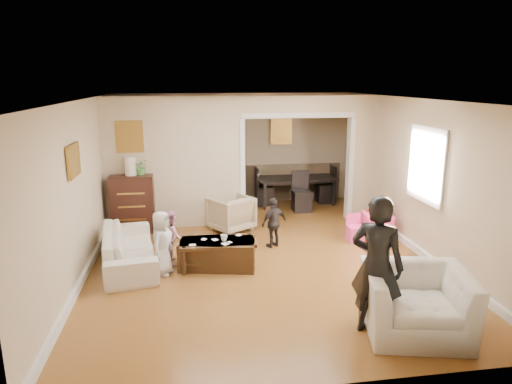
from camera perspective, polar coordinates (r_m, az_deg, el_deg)
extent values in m
plane|color=#A66F2A|center=(7.87, 0.22, -7.79)|extent=(7.00, 7.00, 0.00)
cube|color=tan|center=(9.17, -10.08, 3.58)|extent=(2.75, 0.18, 2.60)
cube|color=tan|center=(9.85, 12.96, 4.14)|extent=(0.55, 0.18, 2.60)
cube|color=tan|center=(9.31, 5.30, 10.86)|extent=(2.22, 0.18, 0.35)
cube|color=white|center=(7.96, 20.55, 3.19)|extent=(0.03, 0.95, 1.10)
cube|color=brown|center=(9.05, -15.51, 6.68)|extent=(0.45, 0.03, 0.55)
cube|color=brown|center=(6.89, -21.82, 3.66)|extent=(0.03, 0.55, 0.40)
cube|color=brown|center=(10.96, 3.15, 7.54)|extent=(0.45, 0.03, 0.55)
imported|color=beige|center=(7.63, -15.57, -6.71)|extent=(1.06, 2.07, 0.58)
imported|color=tan|center=(9.00, -3.18, -2.69)|extent=(1.02, 1.03, 0.69)
imported|color=beige|center=(5.77, 19.35, -12.86)|extent=(1.38, 1.27, 0.77)
cube|color=#34150F|center=(9.18, -15.10, -1.39)|extent=(0.82, 0.46, 1.13)
cylinder|color=#FFEACF|center=(9.02, -15.40, 3.16)|extent=(0.22, 0.22, 0.36)
imported|color=#497D37|center=(9.00, -14.12, 3.05)|extent=(0.28, 0.24, 0.31)
cube|color=#3C2513|center=(7.32, -4.81, -7.67)|extent=(1.28, 0.81, 0.44)
imported|color=white|center=(7.19, -4.03, -5.76)|extent=(0.13, 0.13, 0.10)
cube|color=#F64083|center=(8.87, 14.80, -4.09)|extent=(0.53, 0.53, 0.48)
cube|color=gold|center=(8.90, 15.42, -1.45)|extent=(0.20, 0.08, 0.30)
cylinder|color=teal|center=(8.71, 14.44, -2.48)|extent=(0.08, 0.08, 0.08)
cube|color=red|center=(8.85, 13.89, -2.27)|extent=(0.09, 0.08, 0.05)
imported|color=white|center=(8.71, 15.52, -2.65)|extent=(0.22, 0.22, 0.05)
imported|color=black|center=(10.97, 4.90, 0.23)|extent=(1.91, 1.13, 0.65)
imported|color=black|center=(5.45, 14.84, -8.92)|extent=(0.73, 0.70, 1.67)
imported|color=silver|center=(7.08, -11.68, -6.27)|extent=(0.48, 0.57, 1.00)
imported|color=#CC8094|center=(7.52, -10.36, -5.50)|extent=(0.39, 0.47, 0.88)
imported|color=black|center=(8.08, 2.24, -3.84)|extent=(0.57, 0.44, 0.90)
cube|color=white|center=(7.28, -5.15, -5.94)|extent=(0.12, 0.13, 0.00)
cube|color=white|center=(7.46, -2.16, -5.39)|extent=(0.11, 0.12, 0.00)
cube|color=white|center=(7.08, -3.87, -6.48)|extent=(0.14, 0.14, 0.00)
cube|color=white|center=(7.15, -3.31, -6.27)|extent=(0.09, 0.10, 0.00)
cube|color=white|center=(7.31, -6.52, -5.88)|extent=(0.10, 0.11, 0.00)
cube|color=white|center=(7.09, -7.93, -6.57)|extent=(0.10, 0.08, 0.00)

